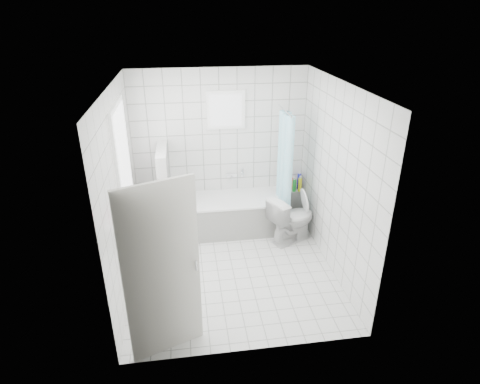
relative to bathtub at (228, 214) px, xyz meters
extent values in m
plane|color=white|center=(-0.08, -1.12, -0.29)|extent=(3.00, 3.00, 0.00)
plane|color=white|center=(-0.08, -1.12, 2.31)|extent=(3.00, 3.00, 0.00)
cube|color=white|center=(-0.08, 0.38, 1.01)|extent=(2.80, 0.02, 2.60)
cube|color=white|center=(-0.08, -2.62, 1.01)|extent=(2.80, 0.02, 2.60)
cube|color=white|center=(-1.48, -1.12, 1.01)|extent=(0.02, 3.00, 2.60)
cube|color=white|center=(1.32, -1.12, 1.01)|extent=(0.02, 3.00, 2.60)
cube|color=white|center=(-1.43, -0.82, 1.31)|extent=(0.01, 0.90, 1.40)
cube|color=white|center=(0.02, 0.33, 1.66)|extent=(0.50, 0.01, 0.50)
cube|color=white|center=(-1.39, -0.82, 0.57)|extent=(0.18, 1.02, 0.08)
cube|color=silver|center=(-0.95, -2.46, 0.71)|extent=(0.76, 0.33, 2.00)
cube|color=white|center=(0.00, 0.00, -0.02)|extent=(1.85, 0.75, 0.55)
cube|color=white|center=(0.00, 0.00, 0.27)|extent=(1.87, 0.77, 0.03)
cube|color=white|center=(-1.00, -0.05, 0.46)|extent=(0.15, 0.85, 1.50)
cube|color=white|center=(1.20, 0.25, -0.02)|extent=(0.40, 0.24, 0.55)
imported|color=white|center=(0.95, -0.47, 0.10)|extent=(0.87, 0.71, 0.77)
cylinder|color=silver|center=(0.87, -0.02, 1.71)|extent=(0.02, 0.80, 0.02)
cube|color=silver|center=(0.10, 0.33, 0.56)|extent=(0.18, 0.06, 0.06)
imported|color=white|center=(-1.38, -0.71, 0.76)|extent=(0.15, 0.15, 0.31)
imported|color=pink|center=(-1.38, -1.14, 0.75)|extent=(0.16, 0.16, 0.29)
imported|color=#E070D2|center=(-1.38, -0.51, 0.71)|extent=(0.13, 0.12, 0.20)
cylinder|color=red|center=(1.16, 0.26, 0.36)|extent=(0.06, 0.06, 0.21)
cylinder|color=#1921CD|center=(1.26, 0.28, 0.40)|extent=(0.06, 0.06, 0.28)
cylinder|color=#FFF51A|center=(1.25, 0.18, 0.38)|extent=(0.06, 0.06, 0.24)
cylinder|color=green|center=(1.15, 0.18, 0.37)|extent=(0.06, 0.06, 0.22)
camera|label=1|loc=(-0.66, -5.83, 3.15)|focal=30.00mm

